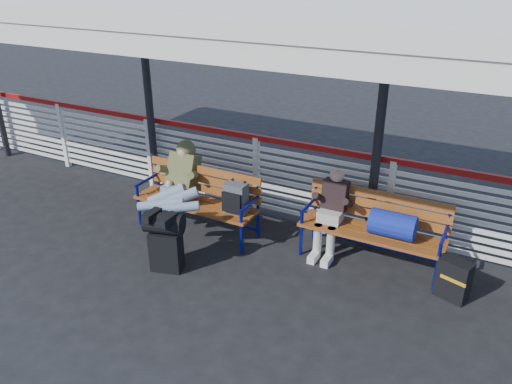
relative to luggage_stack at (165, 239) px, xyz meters
The scene contains 9 objects.
ground 0.50m from the luggage_stack, ahead, with size 60.00×60.00×0.00m, color black.
fence 1.96m from the luggage_stack, 82.56° to the left, with size 12.08×0.08×1.24m.
canopy 2.77m from the luggage_stack, 74.29° to the left, with size 12.60×3.60×3.16m.
luggage_stack is the anchor object (origin of this frame).
bench_left 1.05m from the luggage_stack, 92.04° to the left, with size 1.80×0.56×0.92m.
bench_right 2.68m from the luggage_stack, 30.25° to the left, with size 1.80×0.56×0.92m.
traveler_man 0.81m from the luggage_stack, 116.70° to the left, with size 0.94×1.64×0.77m.
companion_person 2.13m from the luggage_stack, 39.02° to the left, with size 0.32×0.66×1.15m.
suitcase_side 3.42m from the luggage_stack, 17.74° to the left, with size 0.40×0.31×0.49m.
Camera 1 is at (3.19, -4.20, 3.55)m, focal length 35.00 mm.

